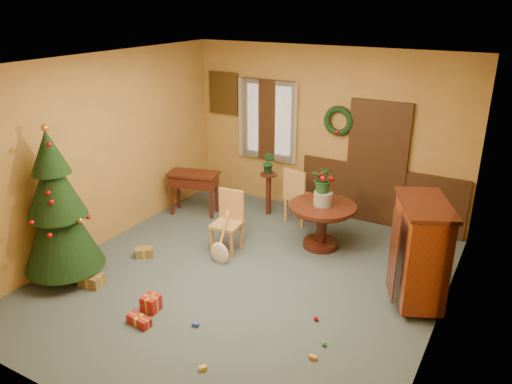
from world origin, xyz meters
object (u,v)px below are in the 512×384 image
Objects in this scene: writing_desk at (194,183)px; sideboard at (420,250)px; chair_near at (229,219)px; dining_table at (322,218)px; christmas_tree at (57,209)px.

sideboard reaches higher than writing_desk.
dining_table is at bearing 32.79° from chair_near.
christmas_tree is 2.29× the size of writing_desk.
writing_desk is (-2.47, 0.09, 0.09)m from dining_table.
chair_near is 0.70× the size of sideboard.
writing_desk is at bearing 168.07° from sideboard.
writing_desk is (0.22, 2.67, -0.45)m from christmas_tree.
sideboard is (4.30, 1.81, -0.31)m from christmas_tree.
sideboard is at bearing 22.85° from christmas_tree.
christmas_tree is at bearing -157.15° from sideboard.
chair_near is 1.54m from writing_desk.
chair_near reaches higher than dining_table.
christmas_tree reaches higher than dining_table.
writing_desk is 4.17m from sideboard.
dining_table is 1.80m from sideboard.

